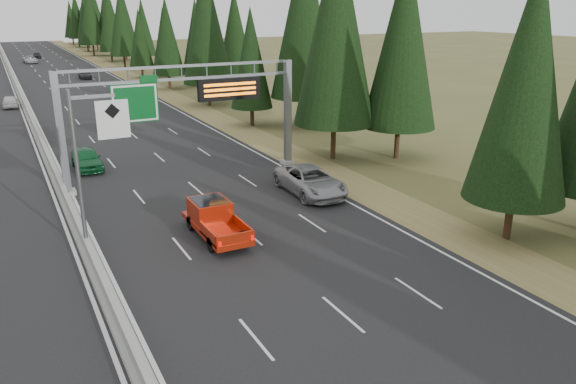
% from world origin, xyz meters
% --- Properties ---
extents(road, '(32.00, 260.00, 0.08)m').
position_xyz_m(road, '(0.00, 80.00, 0.04)').
color(road, black).
rests_on(road, ground).
extents(shoulder_right, '(3.60, 260.00, 0.06)m').
position_xyz_m(shoulder_right, '(17.80, 80.00, 0.03)').
color(shoulder_right, olive).
rests_on(shoulder_right, ground).
extents(median_barrier, '(0.70, 260.00, 0.85)m').
position_xyz_m(median_barrier, '(0.00, 80.00, 0.41)').
color(median_barrier, gray).
rests_on(median_barrier, road).
extents(sign_gantry, '(16.75, 0.98, 7.80)m').
position_xyz_m(sign_gantry, '(8.92, 34.88, 5.27)').
color(sign_gantry, slate).
rests_on(sign_gantry, road).
extents(hov_sign_pole, '(2.80, 0.50, 8.00)m').
position_xyz_m(hov_sign_pole, '(0.58, 24.97, 4.72)').
color(hov_sign_pole, slate).
rests_on(hov_sign_pole, road).
extents(tree_row_right, '(11.20, 237.32, 18.96)m').
position_xyz_m(tree_row_right, '(22.01, 68.59, 9.00)').
color(tree_row_right, black).
rests_on(tree_row_right, ground).
extents(silver_minivan, '(3.06, 6.27, 1.72)m').
position_xyz_m(silver_minivan, '(14.24, 28.04, 0.94)').
color(silver_minivan, '#98999D').
rests_on(silver_minivan, road).
extents(red_pickup, '(1.97, 5.52, 1.80)m').
position_xyz_m(red_pickup, '(6.32, 24.49, 1.08)').
color(red_pickup, black).
rests_on(red_pickup, road).
extents(car_ahead_green, '(1.89, 4.65, 1.58)m').
position_xyz_m(car_ahead_green, '(2.40, 40.64, 0.87)').
color(car_ahead_green, '#14582C').
rests_on(car_ahead_green, road).
extents(car_ahead_dkred, '(1.75, 4.28, 1.38)m').
position_xyz_m(car_ahead_dkred, '(12.63, 78.44, 0.77)').
color(car_ahead_dkred, '#5B1B0D').
rests_on(car_ahead_dkred, road).
extents(car_ahead_dkgrey, '(2.05, 4.57, 1.30)m').
position_xyz_m(car_ahead_dkgrey, '(10.61, 96.75, 0.73)').
color(car_ahead_dkgrey, black).
rests_on(car_ahead_dkgrey, road).
extents(car_ahead_white, '(2.76, 5.46, 1.48)m').
position_xyz_m(car_ahead_white, '(4.56, 129.36, 0.82)').
color(car_ahead_white, '#B3B3B3').
rests_on(car_ahead_white, road).
extents(car_ahead_far, '(1.96, 4.14, 1.37)m').
position_xyz_m(car_ahead_far, '(6.71, 141.07, 0.76)').
color(car_ahead_far, black).
rests_on(car_ahead_far, road).
extents(car_onc_white, '(1.96, 4.36, 1.46)m').
position_xyz_m(car_onc_white, '(-1.50, 72.19, 0.81)').
color(car_onc_white, silver).
rests_on(car_onc_white, road).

